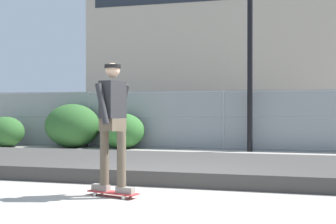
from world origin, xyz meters
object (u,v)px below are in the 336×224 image
Objects in this scene: skater at (113,118)px; shrub_center at (72,126)px; skateboard at (113,193)px; parked_car_near at (108,119)px; street_lamp at (250,3)px; shrub_right at (122,131)px; parked_car_mid at (262,120)px; shrub_left at (5,132)px.

skater is 8.78m from shrub_center.
skater is 1.01× the size of shrub_center.
skateboard is 12.24m from parked_car_near.
parked_car_near is at bearing 112.78° from skater.
street_lamp is 4.88× the size of shrub_right.
shrub_right is at bearing -179.93° from street_lamp.
parked_car_mid is at bearing 34.31° from shrub_center.
skater is at bearing -46.67° from shrub_left.
street_lamp reaches higher than shrub_right.
parked_car_near is at bearing -177.09° from parked_car_mid.
skater is 12.22m from parked_car_near.
parked_car_near is 3.73m from shrub_center.
parked_car_near is at bearing 94.05° from shrub_center.
skater is at bearing -146.31° from skateboard.
parked_car_near is 3.04× the size of shrub_right.
parked_car_mid is at bearing 28.71° from shrub_left.
street_lamp is 8.95m from shrub_left.
shrub_left reaches higher than skateboard.
parked_car_near is 4.20m from shrub_right.
street_lamp is (1.32, 7.59, 4.36)m from skateboard.
parked_car_mid is 2.41× the size of shrub_center.
skater is 0.42× the size of parked_car_near.
shrub_center is 1.27× the size of shrub_right.
parked_car_mid is (0.12, 3.99, -3.58)m from street_lamp.
skateboard is 8.85m from street_lamp.
parked_car_mid is at bearing 88.31° from street_lamp.
parked_car_mid is at bearing 2.91° from parked_car_near.
shrub_center is at bearing 120.62° from skateboard.
street_lamp reaches higher than parked_car_near.
skateboard is at bearing -67.22° from parked_car_near.
shrub_center is at bearing 120.62° from skater.
parked_car_near is at bearing 64.50° from shrub_left.
skater is 0.26× the size of street_lamp.
shrub_center is 1.75m from shrub_right.
parked_car_near is 3.40× the size of shrub_left.
skater is at bearing -97.09° from parked_car_mid.
parked_car_mid is at bearing 43.77° from shrub_right.
shrub_right is (1.74, 0.04, -0.15)m from shrub_center.
shrub_right reaches higher than shrub_left.
shrub_center is (-4.47, 7.55, -0.43)m from skater.
street_lamp is at bearing 3.39° from shrub_left.
street_lamp is (1.32, 7.59, 3.27)m from skater.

